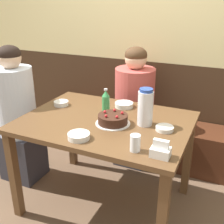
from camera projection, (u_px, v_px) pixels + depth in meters
ground_plane at (106, 202)px, 2.34m from camera, size 12.00×12.00×0.00m
back_wall at (151, 34)px, 2.75m from camera, size 4.80×0.04×2.50m
bench_seat at (140, 137)px, 2.96m from camera, size 2.35×0.38×0.43m
dining_table at (105, 132)px, 2.10m from camera, size 1.23×0.90×0.75m
birthday_cake at (113, 119)px, 1.99m from camera, size 0.25×0.25×0.09m
water_pitcher at (145, 107)px, 1.94m from camera, size 0.11×0.11×0.27m
soju_bottle at (106, 100)px, 2.20m from camera, size 0.06×0.06×0.18m
napkin_holder at (161, 151)px, 1.57m from camera, size 0.11×0.08×0.11m
bowl_soup_white at (165, 128)px, 1.89m from camera, size 0.12×0.12×0.03m
bowl_rice_small at (79, 136)px, 1.78m from camera, size 0.14×0.14×0.04m
bowl_side_dish at (124, 105)px, 2.30m from camera, size 0.15×0.15×0.04m
bowl_sauce_shallow at (61, 103)px, 2.33m from camera, size 0.12×0.12×0.04m
glass_water_tall at (135, 143)px, 1.63m from camera, size 0.06×0.06×0.10m
person_teal_shirt at (134, 108)px, 2.73m from camera, size 0.38×0.38×1.18m
person_pale_blue_shirt at (18, 119)px, 2.48m from camera, size 0.34×0.33×1.23m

